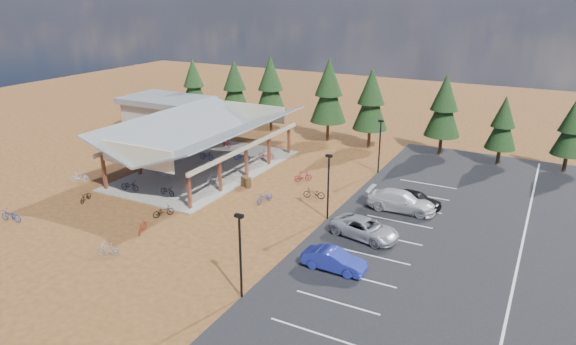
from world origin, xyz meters
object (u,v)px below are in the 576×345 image
Objects in this scene: bike_3 at (226,143)px; bike_14 at (265,197)px; bike_pavilion at (205,132)px; bike_2 at (207,155)px; lamp_post_0 at (240,250)px; bike_11 at (142,227)px; bike_0 at (130,186)px; car_4 at (416,199)px; bike_6 at (242,156)px; bike_7 at (266,154)px; bike_13 at (108,249)px; lamp_post_1 at (328,182)px; bike_9 at (79,177)px; bike_4 at (167,191)px; trash_bin_1 at (244,181)px; bike_12 at (163,211)px; car_2 at (365,228)px; bike_10 at (11,216)px; bike_1 at (168,172)px; bike_15 at (303,176)px; outbuilding at (168,112)px; bike_8 at (86,197)px; lamp_post_2 at (380,143)px; car_3 at (401,201)px; bike_5 at (213,179)px; trash_bin_0 at (248,183)px; car_1 at (334,260)px; bike_16 at (314,193)px.

bike_3 reaches higher than bike_14.
bike_pavilion reaches higher than bike_2.
lamp_post_0 is 3.29× the size of bike_11.
car_4 reaches higher than bike_0.
bike_0 is 1.00× the size of bike_6.
bike_7 is 1.08× the size of bike_13.
lamp_post_1 reaches higher than bike_9.
bike_3 is (-17.49, 24.00, -2.37)m from lamp_post_0.
lamp_post_1 reaches higher than bike_4.
car_4 is at bearing 8.58° from trash_bin_1.
car_4 is (22.83, -6.77, 0.13)m from bike_3.
bike_11 is (5.87, -15.61, -0.12)m from bike_2.
bike_0 is at bearing 117.04° from car_4.
bike_4 is 10.97m from bike_6.
bike_3 is (-2.49, 7.00, -3.22)m from bike_pavilion.
bike_12 is 15.42m from car_2.
lamp_post_0 is at bearing 78.84° from bike_10.
bike_1 is 12.53m from bike_15.
bike_7 reaches higher than bike_4.
bike_3 is (-17.49, 12.00, -2.37)m from lamp_post_1.
outbuilding is 15.22m from bike_2.
bike_8 is (-5.62, -14.96, -0.13)m from bike_6.
bike_14 is (-5.83, -11.48, -2.50)m from lamp_post_2.
bike_3 is at bearing 109.58° from bike_pavilion.
lamp_post_1 is at bearing 130.67° from car_3.
trash_bin_1 is 11.45m from bike_11.
lamp_post_2 is 3.38× the size of bike_5.
bike_4 is (-13.77, 9.84, -2.45)m from lamp_post_0.
trash_bin_0 is at bearing 59.09° from bike_11.
bike_6 is at bearing 50.30° from bike_8.
bike_5 is 6.32m from bike_14.
car_1 is (17.20, -4.62, 0.18)m from bike_4.
bike_15 is at bearing 129.14° from lamp_post_1.
lamp_post_0 reaches higher than car_2.
bike_10 is at bearing -115.03° from bike_13.
bike_5 is (4.64, -5.33, -0.03)m from bike_2.
bike_4 is at bearing 160.12° from bike_6.
bike_7 is 1.07× the size of bike_11.
bike_12 is at bearing 150.12° from lamp_post_0.
bike_2 is 14.55m from bike_16.
bike_2 is 1.02× the size of bike_16.
bike_6 is 18.47m from car_3.
bike_11 is 0.86× the size of bike_16.
bike_pavilion reaches higher than bike_3.
bike_pavilion is at bearing 81.89° from car_2.
car_3 is (21.20, 2.78, 0.25)m from bike_1.
car_1 is (26.56, -3.58, 0.22)m from bike_9.
bike_6 is at bearing 145.24° from bike_14.
car_4 is at bearing -120.67° from bike_12.
bike_5 is at bearing 61.04° from car_1.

